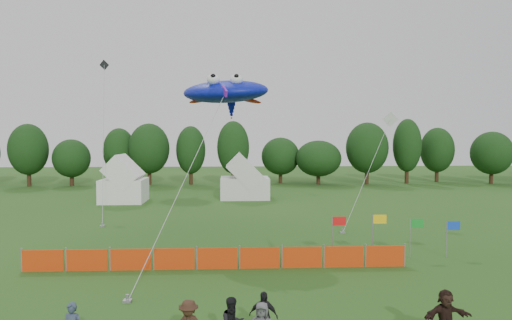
{
  "coord_description": "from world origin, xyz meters",
  "views": [
    {
      "loc": [
        -0.98,
        -13.58,
        6.23
      ],
      "look_at": [
        0.0,
        6.0,
        5.2
      ],
      "focal_mm": 32.0,
      "sensor_mm": 36.0,
      "label": 1
    }
  ],
  "objects_px": {
    "tent_left": "(124,183)",
    "spectator_f": "(446,317)",
    "tent_right": "(245,181)",
    "barrier_fence": "(217,258)",
    "stingray_kite": "(226,93)",
    "spectator_d": "(263,316)"
  },
  "relations": [
    {
      "from": "tent_left",
      "to": "spectator_f",
      "type": "xyz_separation_m",
      "value": [
        16.68,
        -30.33,
        -0.99
      ]
    },
    {
      "from": "tent_left",
      "to": "tent_right",
      "type": "relative_size",
      "value": 0.83
    },
    {
      "from": "barrier_fence",
      "to": "tent_left",
      "type": "bearing_deg",
      "value": 113.22
    },
    {
      "from": "barrier_fence",
      "to": "tent_right",
      "type": "bearing_deg",
      "value": 85.5
    },
    {
      "from": "tent_right",
      "to": "barrier_fence",
      "type": "distance_m",
      "value": 24.36
    },
    {
      "from": "barrier_fence",
      "to": "spectator_f",
      "type": "distance_m",
      "value": 10.74
    },
    {
      "from": "barrier_fence",
      "to": "spectator_f",
      "type": "relative_size",
      "value": 10.93
    },
    {
      "from": "tent_left",
      "to": "spectator_f",
      "type": "distance_m",
      "value": 34.63
    },
    {
      "from": "tent_left",
      "to": "stingray_kite",
      "type": "relative_size",
      "value": 0.24
    },
    {
      "from": "spectator_d",
      "to": "spectator_f",
      "type": "bearing_deg",
      "value": 11.19
    },
    {
      "from": "tent_right",
      "to": "stingray_kite",
      "type": "bearing_deg",
      "value": -94.95
    },
    {
      "from": "tent_left",
      "to": "tent_right",
      "type": "bearing_deg",
      "value": 9.74
    },
    {
      "from": "spectator_f",
      "to": "stingray_kite",
      "type": "xyz_separation_m",
      "value": [
        -6.78,
        14.13,
        7.98
      ]
    },
    {
      "from": "spectator_f",
      "to": "barrier_fence",
      "type": "bearing_deg",
      "value": 124.43
    },
    {
      "from": "spectator_d",
      "to": "spectator_f",
      "type": "xyz_separation_m",
      "value": [
        5.45,
        -0.44,
        0.06
      ]
    },
    {
      "from": "tent_left",
      "to": "stingray_kite",
      "type": "xyz_separation_m",
      "value": [
        9.9,
        -16.2,
        6.99
      ]
    },
    {
      "from": "tent_right",
      "to": "stingray_kite",
      "type": "xyz_separation_m",
      "value": [
        -1.57,
        -18.17,
        7.06
      ]
    },
    {
      "from": "spectator_f",
      "to": "tent_right",
      "type": "bearing_deg",
      "value": 92.09
    },
    {
      "from": "tent_right",
      "to": "spectator_d",
      "type": "xyz_separation_m",
      "value": [
        -0.24,
        -31.85,
        -0.98
      ]
    },
    {
      "from": "barrier_fence",
      "to": "stingray_kite",
      "type": "height_order",
      "value": "stingray_kite"
    },
    {
      "from": "spectator_d",
      "to": "stingray_kite",
      "type": "bearing_deg",
      "value": 111.41
    },
    {
      "from": "tent_right",
      "to": "stingray_kite",
      "type": "distance_m",
      "value": 19.55
    }
  ]
}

